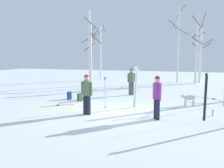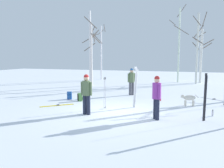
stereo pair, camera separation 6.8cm
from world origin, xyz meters
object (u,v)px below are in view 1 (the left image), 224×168
at_px(birch_tree_4, 197,47).
at_px(backpack_1, 69,96).
at_px(ski_pair_lying_1, 215,99).
at_px(ski_poles_1, 105,92).
at_px(person_1, 157,95).
at_px(ski_pair_planted_2, 136,87).
at_px(backpack_0, 80,97).
at_px(person_0, 87,92).
at_px(water_bottle_0, 213,113).
at_px(birch_tree_0, 90,46).
at_px(birch_tree_2, 91,53).
at_px(ski_pair_planted_0, 205,97).
at_px(water_bottle_1, 160,99).
at_px(dog, 189,98).
at_px(birch_tree_3, 178,44).
at_px(birch_tree_5, 200,54).
at_px(ski_pair_lying_0, 57,105).
at_px(birch_tree_1, 101,52).
at_px(person_2, 131,80).

bearing_deg(birch_tree_4, backpack_1, -122.65).
height_order(ski_pair_lying_1, backpack_1, backpack_1).
relative_size(ski_poles_1, backpack_1, 3.39).
distance_m(person_1, ski_pair_planted_2, 2.25).
xyz_separation_m(ski_poles_1, backpack_0, (-1.99, 1.36, -0.58)).
relative_size(person_0, water_bottle_0, 6.46).
distance_m(birch_tree_0, birch_tree_2, 4.05).
xyz_separation_m(ski_pair_planted_0, water_bottle_1, (-2.14, 3.61, -0.79)).
bearing_deg(ski_poles_1, dog, 28.43).
height_order(ski_pair_lying_1, water_bottle_1, water_bottle_1).
xyz_separation_m(dog, birch_tree_3, (-1.25, 11.05, 3.26)).
height_order(person_1, birch_tree_2, birch_tree_2).
bearing_deg(ski_pair_planted_0, birch_tree_5, 89.46).
height_order(water_bottle_1, birch_tree_4, birch_tree_4).
xyz_separation_m(ski_pair_lying_0, birch_tree_5, (7.00, 13.74, 2.67)).
bearing_deg(water_bottle_0, birch_tree_2, 139.20).
bearing_deg(ski_pair_lying_0, birch_tree_1, 102.67).
distance_m(ski_pair_planted_2, birch_tree_3, 12.64).
bearing_deg(water_bottle_0, ski_pair_lying_0, -177.52).
bearing_deg(birch_tree_4, water_bottle_0, -87.25).
bearing_deg(person_2, birch_tree_3, 75.31).
height_order(dog, ski_pair_planted_0, ski_pair_planted_0).
bearing_deg(birch_tree_1, dog, -50.78).
relative_size(backpack_1, water_bottle_0, 1.66).
distance_m(person_1, water_bottle_1, 4.12).
bearing_deg(water_bottle_1, person_2, 145.40).
height_order(ski_poles_1, backpack_1, ski_poles_1).
bearing_deg(dog, birch_tree_2, 143.36).
height_order(ski_pair_planted_0, ski_poles_1, ski_pair_planted_0).
height_order(person_2, ski_poles_1, person_2).
distance_m(dog, ski_pair_planted_0, 2.81).
distance_m(person_0, water_bottle_0, 5.32).
bearing_deg(ski_pair_lying_0, water_bottle_1, 32.81).
bearing_deg(water_bottle_1, ski_pair_planted_0, -59.27).
bearing_deg(birch_tree_4, water_bottle_1, -101.35).
height_order(person_0, backpack_0, person_0).
bearing_deg(ski_pair_planted_2, person_0, -128.91).
xyz_separation_m(birch_tree_1, birch_tree_4, (9.66, -0.89, 0.35)).
relative_size(water_bottle_0, birch_tree_2, 0.05).
relative_size(ski_pair_lying_0, backpack_0, 3.01).
relative_size(dog, birch_tree_2, 0.15).
xyz_separation_m(person_2, ski_pair_lying_0, (-2.69, -4.45, -0.97)).
relative_size(ski_pair_planted_2, water_bottle_1, 7.66).
distance_m(ski_pair_planted_0, water_bottle_0, 1.23).
relative_size(ski_pair_lying_1, backpack_0, 3.47).
bearing_deg(backpack_0, birch_tree_3, 69.19).
xyz_separation_m(dog, ski_pair_lying_1, (1.39, 2.31, -0.38)).
xyz_separation_m(water_bottle_0, birch_tree_4, (-0.59, 12.26, 3.19)).
bearing_deg(dog, ski_poles_1, -151.57).
distance_m(backpack_0, birch_tree_2, 7.38).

